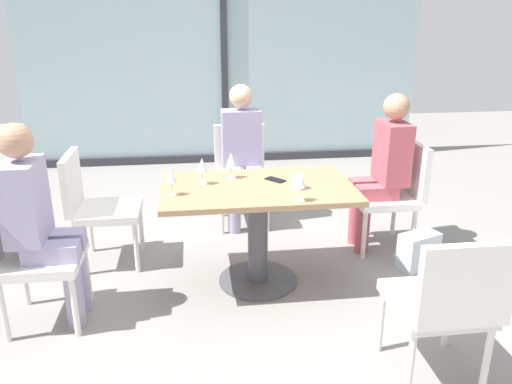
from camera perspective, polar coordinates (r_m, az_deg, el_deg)
The scene contains 18 objects.
ground_plane at distance 3.71m, azimuth 0.20°, elevation -10.01°, with size 12.00×12.00×0.00m, color gray.
window_wall_backdrop at distance 6.44m, azimuth -3.60°, elevation 14.00°, with size 4.91×0.10×2.70m.
dining_table_main at distance 3.48m, azimuth 0.21°, elevation -2.34°, with size 1.29×0.78×0.73m.
chair_far_right at distance 4.21m, azimuth 15.35°, elevation 0.33°, with size 0.50×0.46×0.87m.
chair_near_window at distance 4.59m, azimuth -1.69°, elevation 2.64°, with size 0.46×0.51×0.87m.
chair_side_end at distance 3.35m, azimuth -24.66°, elevation -5.85°, with size 0.50×0.46×0.87m.
chair_far_left at distance 3.97m, azimuth -17.69°, elevation -1.08°, with size 0.50×0.46×0.87m.
chair_front_right at distance 2.71m, azimuth 20.66°, elevation -11.34°, with size 0.46×0.50×0.87m.
person_far_right at distance 4.11m, azimuth 14.19°, elevation 2.95°, with size 0.39×0.34×1.26m.
person_near_window at distance 4.43m, azimuth -1.58°, elevation 4.75°, with size 0.34×0.39×1.26m.
person_side_end at distance 3.24m, azimuth -23.32°, elevation -2.57°, with size 0.39×0.34×1.26m.
wine_glass_0 at distance 3.11m, azimuth 5.04°, elevation 1.27°, with size 0.07×0.07×0.18m.
wine_glass_1 at distance 3.24m, azimuth -9.56°, elevation 1.84°, with size 0.07×0.07×0.18m.
wine_glass_2 at distance 3.42m, azimuth -6.09°, elevation 2.98°, with size 0.07×0.07×0.18m.
wine_glass_3 at distance 3.54m, azimuth -2.81°, elevation 3.62°, with size 0.07×0.07×0.18m.
coffee_cup at distance 3.35m, azimuth 4.67°, elevation 1.09°, with size 0.08×0.08×0.09m, color white.
cell_phone_on_table at distance 3.53m, azimuth 2.19°, elevation 1.39°, with size 0.07×0.14×0.01m, color black.
handbag_0 at distance 4.02m, azimuth 17.83°, elevation -6.34°, with size 0.30×0.16×0.28m, color silver.
Camera 1 is at (-0.42, -3.20, 1.83)m, focal length 35.51 mm.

